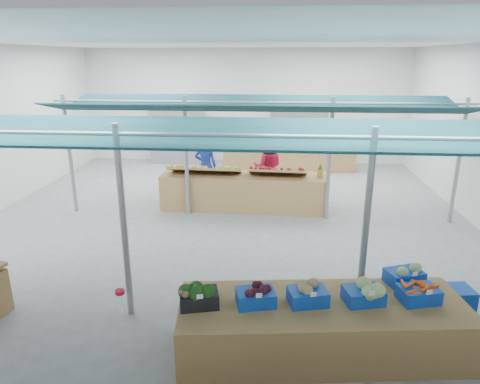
{
  "coord_description": "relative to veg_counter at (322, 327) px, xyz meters",
  "views": [
    {
      "loc": [
        1.22,
        -9.7,
        3.86
      ],
      "look_at": [
        0.52,
        -1.6,
        1.29
      ],
      "focal_mm": 32.0,
      "sensor_mm": 36.0,
      "label": 1
    }
  ],
  "objects": [
    {
      "name": "floor",
      "position": [
        -1.89,
        4.65,
        -0.37
      ],
      "size": [
        13.0,
        13.0,
        0.0
      ],
      "primitive_type": "plane",
      "color": "slate",
      "rests_on": "ground"
    },
    {
      "name": "hall",
      "position": [
        -1.89,
        6.09,
        2.27
      ],
      "size": [
        13.0,
        13.0,
        13.0
      ],
      "color": "silver",
      "rests_on": "ground"
    },
    {
      "name": "pole_grid",
      "position": [
        -1.14,
        2.9,
        1.44
      ],
      "size": [
        10.0,
        4.6,
        3.0
      ],
      "color": "gray",
      "rests_on": "floor"
    },
    {
      "name": "awnings",
      "position": [
        -1.14,
        2.9,
        2.41
      ],
      "size": [
        9.5,
        7.08,
        0.3
      ],
      "color": "#0A282D",
      "rests_on": "pole_grid"
    },
    {
      "name": "back_shelving_left",
      "position": [
        -4.39,
        10.65,
        0.63
      ],
      "size": [
        2.0,
        0.5,
        2.0
      ],
      "primitive_type": "cube",
      "color": "#B23F33",
      "rests_on": "floor"
    },
    {
      "name": "back_shelving_right",
      "position": [
        0.11,
        10.65,
        0.63
      ],
      "size": [
        2.0,
        0.5,
        2.0
      ],
      "primitive_type": "cube",
      "color": "#B23F33",
      "rests_on": "floor"
    },
    {
      "name": "veg_counter",
      "position": [
        0.0,
        0.0,
        0.0
      ],
      "size": [
        3.95,
        1.73,
        0.74
      ],
      "primitive_type": "cube",
      "rotation": [
        0.0,
        0.0,
        0.12
      ],
      "color": "olive",
      "rests_on": "floor"
    },
    {
      "name": "fruit_counter",
      "position": [
        -1.5,
        5.75,
        0.09
      ],
      "size": [
        4.34,
        1.12,
        0.93
      ],
      "primitive_type": "cube",
      "rotation": [
        0.0,
        0.0,
        -0.02
      ],
      "color": "olive",
      "rests_on": "floor"
    },
    {
      "name": "far_counter",
      "position": [
        -0.25,
        9.85,
        0.04
      ],
      "size": [
        4.68,
        1.41,
        0.83
      ],
      "primitive_type": "cube",
      "rotation": [
        0.0,
        0.0,
        0.11
      ],
      "color": "olive",
      "rests_on": "floor"
    },
    {
      "name": "crate_stack",
      "position": [
        1.93,
        0.66,
        -0.04
      ],
      "size": [
        0.61,
        0.47,
        0.67
      ],
      "primitive_type": "cube",
      "rotation": [
        0.0,
        0.0,
        0.15
      ],
      "color": "#0F3FAA",
      "rests_on": "floor"
    },
    {
      "name": "vendor_left",
      "position": [
        -2.7,
        6.85,
        0.49
      ],
      "size": [
        0.64,
        0.43,
        1.73
      ],
      "primitive_type": "imported",
      "rotation": [
        0.0,
        0.0,
        3.12
      ],
      "color": "#1830A1",
      "rests_on": "floor"
    },
    {
      "name": "vendor_right",
      "position": [
        -0.9,
        6.85,
        0.49
      ],
      "size": [
        0.85,
        0.67,
        1.73
      ],
      "primitive_type": "imported",
      "rotation": [
        0.0,
        0.0,
        3.12
      ],
      "color": "#B7163A",
      "rests_on": "floor"
    },
    {
      "name": "crate_broccoli",
      "position": [
        -1.63,
        -0.2,
        0.53
      ],
      "size": [
        0.57,
        0.46,
        0.35
      ],
      "rotation": [
        0.0,
        0.0,
        0.24
      ],
      "color": "black",
      "rests_on": "veg_counter"
    },
    {
      "name": "crate_beets",
      "position": [
        -0.9,
        -0.11,
        0.5
      ],
      "size": [
        0.57,
        0.46,
        0.29
      ],
      "rotation": [
        0.0,
        0.0,
        0.24
      ],
      "color": "#0F3FAA",
      "rests_on": "veg_counter"
    },
    {
      "name": "crate_celeriac",
      "position": [
        -0.21,
        -0.03,
        0.52
      ],
      "size": [
        0.57,
        0.46,
        0.31
      ],
      "rotation": [
        0.0,
        0.0,
        0.24
      ],
      "color": "#0F3FAA",
      "rests_on": "veg_counter"
    },
    {
      "name": "crate_cabbage",
      "position": [
        0.53,
        0.06,
        0.53
      ],
      "size": [
        0.57,
        0.46,
        0.35
      ],
      "rotation": [
        0.0,
        0.0,
        0.24
      ],
      "color": "#0F3FAA",
      "rests_on": "veg_counter"
    },
    {
      "name": "crate_carrots",
      "position": [
        1.26,
        0.15,
        0.48
      ],
      "size": [
        0.57,
        0.46,
        0.29
      ],
      "rotation": [
        0.0,
        0.0,
        0.24
      ],
      "color": "#0F3FAA",
      "rests_on": "veg_counter"
    },
    {
      "name": "sparrow",
      "position": [
        -1.79,
        -0.35,
        0.62
      ],
      "size": [
        0.12,
        0.09,
        0.11
      ],
      "rotation": [
        0.0,
        0.0,
        0.24
      ],
      "color": "brown",
      "rests_on": "crate_broccoli"
    },
    {
      "name": "pole_ribbon",
      "position": [
        -2.55,
        -0.56,
        0.71
      ],
      "size": [
        0.12,
        0.12,
        0.28
      ],
      "color": "red",
      "rests_on": "pole_grid"
    },
    {
      "name": "apple_heap_yellow",
      "position": [
        -2.54,
        5.66,
        0.72
      ],
      "size": [
        1.93,
        0.78,
        0.27
      ],
      "rotation": [
        0.0,
        0.0,
        -0.04
      ],
      "color": "#997247",
      "rests_on": "fruit_counter"
    },
    {
      "name": "apple_heap_red",
      "position": [
        -0.63,
        5.62,
        0.72
      ],
      "size": [
        1.53,
        0.76,
        0.27
      ],
      "rotation": [
        0.0,
        0.0,
        -0.04
      ],
      "color": "#997247",
      "rests_on": "fruit_counter"
    },
    {
      "name": "pineapple",
      "position": [
        0.45,
        5.6,
        0.74
      ],
      "size": [
        0.14,
        0.14,
        0.39
      ],
      "rotation": [
        0.0,
        0.0,
        -0.04
      ],
      "color": "#8C6019",
      "rests_on": "fruit_counter"
    },
    {
      "name": "crate_extra",
      "position": [
        1.21,
        0.63,
        0.52
      ],
      "size": [
        0.59,
        0.5,
        0.32
      ],
      "rotation": [
        0.0,
        0.0,
        0.35
      ],
      "color": "#0F3FAA",
      "rests_on": "veg_counter"
    }
  ]
}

